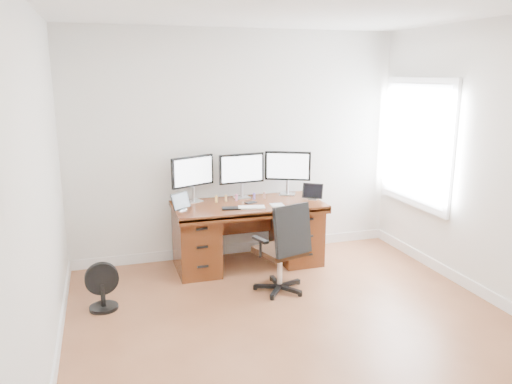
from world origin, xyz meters
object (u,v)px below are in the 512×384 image
object	(u,v)px
office_chair	(282,263)
floor_fan	(102,287)
desk	(248,232)
keyboard	(252,207)
monitor_center	(242,170)

from	to	relation	value
office_chair	floor_fan	xyz separation A→B (m)	(-1.76, 0.14, -0.09)
desk	floor_fan	bearing A→B (deg)	-156.84
floor_fan	keyboard	bearing A→B (deg)	13.23
office_chair	monitor_center	world-z (taller)	monitor_center
floor_fan	keyboard	distance (m)	1.76
desk	monitor_center	size ratio (longest dim) A/B	3.09
floor_fan	monitor_center	world-z (taller)	monitor_center
desk	keyboard	world-z (taller)	keyboard
office_chair	monitor_center	size ratio (longest dim) A/B	1.73
desk	keyboard	distance (m)	0.43
desk	keyboard	xyz separation A→B (m)	(-0.02, -0.23, 0.36)
office_chair	keyboard	size ratio (longest dim) A/B	3.26
office_chair	keyboard	distance (m)	0.76
office_chair	floor_fan	size ratio (longest dim) A/B	2.07
monitor_center	office_chair	bearing A→B (deg)	-88.62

